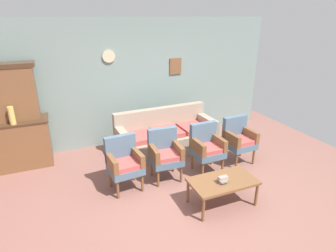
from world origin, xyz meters
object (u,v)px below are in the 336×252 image
Objects in this scene: armchair_by_doorway at (207,146)px; side_cabinet at (19,144)px; coffee_table at (223,183)px; floral_couch at (166,137)px; book_stack_on_table at (223,180)px; armchair_near_cabinet at (165,152)px; vase_on_cabinet at (12,115)px; armchair_near_couch_end at (124,161)px; armchair_row_middle at (239,138)px.

side_cabinet is at bearing 154.63° from armchair_by_doorway.
armchair_by_doorway is at bearing 73.72° from coffee_table.
floral_couch is at bearing 92.95° from coffee_table.
armchair_near_cabinet is at bearing 113.72° from book_stack_on_table.
armchair_near_cabinet is (-0.41, -0.97, 0.17)m from floral_couch.
book_stack_on_table is (2.86, -2.55, 0.00)m from side_cabinet.
armchair_near_couch_end is at bearing -38.54° from vase_on_cabinet.
armchair_row_middle is at bearing -17.77° from vase_on_cabinet.
book_stack_on_table is (1.22, -1.05, -0.03)m from armchair_near_couch_end.
armchair_near_couch_end is 1.00× the size of armchair_near_cabinet.
side_cabinet is 2.80m from armchair_near_cabinet.
armchair_by_doorway is at bearing -22.58° from vase_on_cabinet.
coffee_table is (2.90, -2.50, -0.09)m from side_cabinet.
vase_on_cabinet is at bearing 141.41° from coffee_table.
book_stack_on_table is at bearing -41.68° from side_cabinet.
armchair_near_cabinet is 1.55m from armchair_row_middle.
side_cabinet is 3.53m from armchair_by_doorway.
vase_on_cabinet is 0.15× the size of floral_couch.
side_cabinet is 1.28× the size of armchair_near_cabinet.
armchair_row_middle is at bearing 4.85° from armchair_by_doorway.
armchair_row_middle is 1.54m from book_stack_on_table.
coffee_table is 6.56× the size of book_stack_on_table.
armchair_row_middle is (3.94, -1.45, 0.03)m from side_cabinet.
coffee_table is at bearing -106.28° from armchair_by_doorway.
side_cabinet is at bearing 148.47° from armchair_near_cabinet.
side_cabinet is 0.55× the size of floral_couch.
vase_on_cabinet is 3.77m from coffee_table.
book_stack_on_table is at bearing -134.40° from armchair_row_middle.
vase_on_cabinet reaches higher than floral_couch.
armchair_near_couch_end is 1.61m from coffee_table.
side_cabinet is at bearing 138.32° from book_stack_on_table.
book_stack_on_table is (-0.04, -0.05, 0.09)m from coffee_table.
vase_on_cabinet is 3.50m from armchair_by_doorway.
vase_on_cabinet is (0.00, -0.19, 0.63)m from side_cabinet.
armchair_near_couch_end reaches higher than book_stack_on_table.
coffee_table is at bearing -134.66° from armchair_row_middle.
side_cabinet is 2.85m from floral_couch.
side_cabinet is 1.28× the size of armchair_row_middle.
side_cabinet reaches higher than coffee_table.
coffee_table is 0.11m from book_stack_on_table.
book_stack_on_table is at bearing -40.90° from armchair_near_couch_end.
floral_couch is at bearing 140.14° from armchair_row_middle.
armchair_near_cabinet is (0.74, 0.03, 0.00)m from armchair_near_couch_end.
armchair_by_doorway is (1.54, -0.02, 0.00)m from armchair_near_couch_end.
coffee_table is (2.90, -2.31, -0.72)m from vase_on_cabinet.
floral_couch is (2.79, -0.31, -0.77)m from vase_on_cabinet.
armchair_near_cabinet is 1.19m from book_stack_on_table.
armchair_row_middle is 1.48m from coffee_table.
armchair_near_cabinet is 1.16m from coffee_table.
floral_couch is 1.50m from armchair_row_middle.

